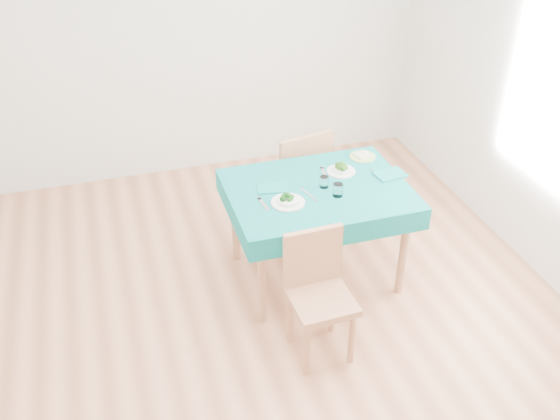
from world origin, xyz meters
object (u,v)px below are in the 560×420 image
object	(u,v)px
bowl_far	(341,168)
side_plate	(362,157)
chair_far	(293,155)
bowl_near	(288,199)
chair_near	(322,295)
table	(316,233)

from	to	relation	value
bowl_far	side_plate	world-z (taller)	bowl_far
chair_far	bowl_near	xyz separation A→B (m)	(-0.35, -0.95, 0.21)
chair_near	bowl_near	size ratio (longest dim) A/B	4.13
bowl_near	bowl_far	xyz separation A→B (m)	(0.50, 0.29, -0.00)
chair_far	bowl_far	size ratio (longest dim) A/B	5.63
bowl_near	side_plate	xyz separation A→B (m)	(0.74, 0.45, -0.03)
bowl_far	bowl_near	bearing A→B (deg)	-149.96
bowl_near	bowl_far	bearing A→B (deg)	30.04
table	chair_near	size ratio (longest dim) A/B	1.31
side_plate	bowl_far	bearing A→B (deg)	-145.52
chair_far	bowl_near	world-z (taller)	chair_far
chair_near	chair_far	size ratio (longest dim) A/B	0.81
chair_near	bowl_near	distance (m)	0.71
chair_near	bowl_near	bearing A→B (deg)	89.56
side_plate	chair_far	bearing A→B (deg)	127.99
bowl_near	table	bearing A→B (deg)	25.54
chair_near	chair_far	xyz separation A→B (m)	(0.33, 1.59, 0.11)
bowl_near	chair_far	bearing A→B (deg)	69.86
table	chair_near	world-z (taller)	chair_near
chair_far	bowl_far	bearing A→B (deg)	91.23
chair_near	side_plate	world-z (taller)	chair_near
table	chair_near	distance (m)	0.80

